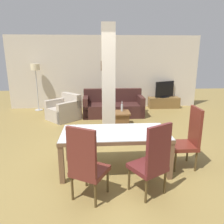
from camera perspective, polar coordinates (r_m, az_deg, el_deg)
ground_plane at (r=4.17m, az=0.76°, el=-14.50°), size 18.00×18.00×0.00m
back_wall at (r=8.43m, az=-1.90°, el=10.29°), size 7.20×0.09×2.70m
divider_pillar at (r=5.08m, az=-0.95°, el=7.08°), size 0.30×0.30×2.70m
dining_table at (r=3.91m, az=0.79°, el=-7.01°), size 1.89×0.90×0.72m
dining_chair_near_right at (r=3.27m, az=10.51°, el=-12.17°), size 0.63×0.63×1.13m
dining_chair_near_left at (r=3.13m, az=-6.75°, el=-13.24°), size 0.62×0.62×1.13m
dining_chair_head_right at (r=4.24m, az=19.35°, el=-6.26°), size 0.46×0.46×1.13m
sofa at (r=7.40m, az=0.32°, el=1.36°), size 1.99×0.85×0.88m
armchair at (r=7.14m, az=-12.36°, el=0.35°), size 1.19×1.19×0.80m
coffee_table at (r=6.39m, az=2.14°, el=-1.71°), size 0.56×0.56×0.41m
bottle at (r=6.40m, az=2.61°, el=1.18°), size 0.07×0.07×0.29m
tv_stand at (r=8.71m, az=13.38°, el=2.42°), size 1.17×0.40×0.41m
tv_screen at (r=8.62m, az=13.58°, el=5.69°), size 0.80×0.39×0.62m
floor_lamp at (r=8.38m, az=-19.35°, el=9.93°), size 0.31×0.31×1.70m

